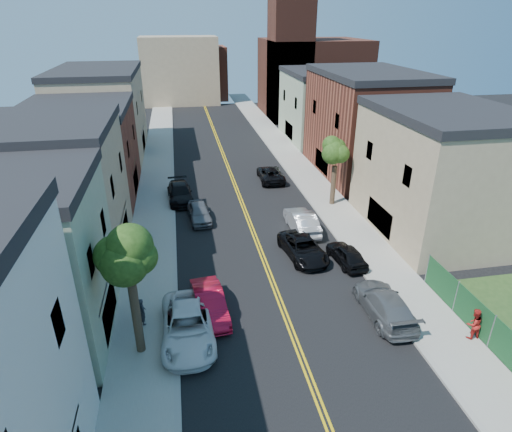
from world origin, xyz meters
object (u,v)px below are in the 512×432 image
grey_car_left (199,212)px  black_suv_lane (303,248)px  red_sedan (210,303)px  silver_car_right (302,221)px  black_car_left (180,193)px  black_car_right (347,254)px  white_pickup (188,326)px  pedestrian_right (474,324)px  pedestrian_left (142,311)px  grey_car_right (385,304)px  dark_car_right_far (271,174)px

grey_car_left → black_suv_lane: bearing=-51.4°
red_sedan → silver_car_right: (8.01, 9.20, 0.07)m
black_car_left → black_car_right: size_ratio=1.33×
white_pickup → pedestrian_right: (14.60, -2.80, 0.22)m
silver_car_right → pedestrian_left: pedestrian_left is taller
grey_car_right → black_car_right: (0.00, 5.78, -0.10)m
dark_car_right_far → grey_car_left: bearing=48.4°
black_car_left → white_pickup: bearing=-93.5°
silver_car_right → pedestrian_left: size_ratio=3.16×
grey_car_right → pedestrian_left: pedestrian_left is taller
red_sedan → black_car_right: bearing=16.1°
grey_car_left → grey_car_right: size_ratio=0.80×
white_pickup → black_car_right: bearing=27.5°
dark_car_right_far → black_suv_lane: (-1.01, -15.53, -0.01)m
red_sedan → silver_car_right: silver_car_right is taller
pedestrian_left → pedestrian_right: (16.98, -4.27, 0.09)m
black_car_right → dark_car_right_far: 16.95m
black_car_left → pedestrian_left: pedestrian_left is taller
silver_car_right → black_car_left: bearing=-40.8°
red_sedan → dark_car_right_far: (8.01, 20.79, -0.05)m
silver_car_right → pedestrian_right: pedestrian_right is taller
black_car_right → silver_car_right: silver_car_right is taller
grey_car_right → pedestrian_left: 13.47m
silver_car_right → pedestrian_left: (-11.68, -9.51, 0.12)m
pedestrian_left → white_pickup: bearing=-141.1°
red_sedan → grey_car_right: bearing=-16.7°
white_pickup → dark_car_right_far: 24.41m
black_suv_lane → black_car_left: bearing=118.0°
grey_car_right → silver_car_right: 11.18m
silver_car_right → black_suv_lane: 4.07m
white_pickup → black_car_right: white_pickup is taller
grey_car_left → dark_car_right_far: size_ratio=0.83×
grey_car_right → white_pickup: bearing=0.4°
dark_car_right_far → silver_car_right: bearing=91.8°
red_sedan → black_suv_lane: size_ratio=0.91×
white_pickup → pedestrian_left: (-2.38, 1.47, 0.14)m
black_car_right → pedestrian_right: size_ratio=2.23×
black_car_right → pedestrian_right: bearing=106.8°
black_car_right → black_suv_lane: 3.02m
black_car_right → pedestrian_left: size_ratio=2.47×
red_sedan → dark_car_right_far: 22.28m
dark_car_right_far → black_car_right: bearing=97.5°
black_suv_lane → pedestrian_right: bearing=-64.3°
black_car_right → white_pickup: bearing=21.3°
pedestrian_left → pedestrian_right: 17.51m
dark_car_right_far → black_suv_lane: bearing=88.1°
black_car_left → silver_car_right: silver_car_right is taller
grey_car_left → grey_car_right: (9.51, -14.38, 0.05)m
silver_car_right → dark_car_right_far: silver_car_right is taller
black_car_right → black_suv_lane: (-2.71, 1.33, 0.03)m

